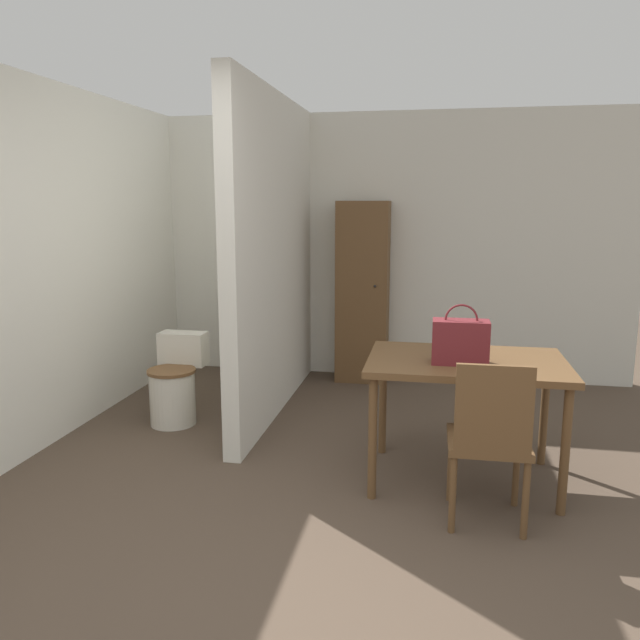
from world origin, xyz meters
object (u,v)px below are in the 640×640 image
object	(u,v)px
wooden_chair	(490,437)
wooden_cabinet	(363,292)
handbag	(460,341)
dining_table	(466,373)
toilet	(175,384)

from	to	relation	value
wooden_chair	wooden_cabinet	size ratio (longest dim) A/B	0.53
handbag	wooden_chair	bearing A→B (deg)	-70.59
dining_table	wooden_chair	size ratio (longest dim) A/B	1.28
handbag	wooden_cabinet	size ratio (longest dim) A/B	0.21
dining_table	handbag	bearing A→B (deg)	-112.44
dining_table	handbag	distance (m)	0.24
wooden_chair	handbag	distance (m)	0.60
dining_table	wooden_cabinet	distance (m)	2.27
wooden_chair	dining_table	bearing A→B (deg)	100.51
handbag	wooden_cabinet	bearing A→B (deg)	110.48
dining_table	handbag	size ratio (longest dim) A/B	3.32
dining_table	wooden_chair	xyz separation A→B (m)	(0.10, -0.54, -0.19)
wooden_chair	handbag	bearing A→B (deg)	108.88
toilet	wooden_chair	bearing A→B (deg)	-28.02
toilet	wooden_cabinet	xyz separation A→B (m)	(1.28, 1.43, 0.55)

